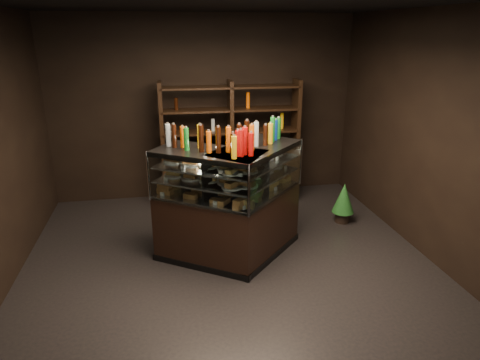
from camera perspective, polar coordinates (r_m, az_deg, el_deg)
name	(u,v)px	position (r m, az deg, el deg)	size (l,w,h in m)	color
ground	(229,264)	(5.39, -1.42, -11.17)	(5.00, 5.00, 0.00)	black
room_shell	(228,108)	(4.70, -1.62, 9.63)	(5.02, 5.02, 3.01)	black
display_case	(232,221)	(5.36, -1.03, -5.54)	(1.98, 1.40, 1.43)	black
food_display	(232,174)	(5.13, -1.07, 0.83)	(1.61, 0.97, 0.44)	#AF703F
bottles_top	(232,137)	(5.00, -1.12, 5.75)	(1.43, 0.83, 0.30)	#B20C0A
potted_conifer	(344,197)	(6.51, 13.68, -2.26)	(0.32, 0.32, 0.69)	black
back_shelving	(231,166)	(7.05, -1.23, 1.84)	(2.23, 0.47, 2.00)	black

